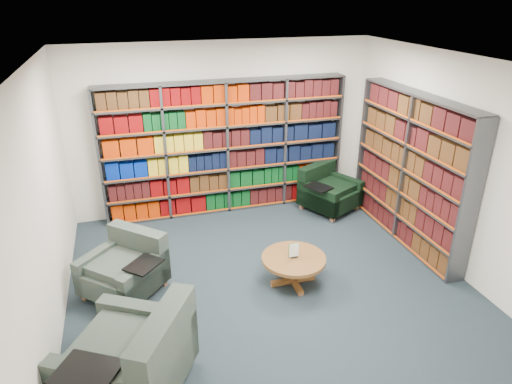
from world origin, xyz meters
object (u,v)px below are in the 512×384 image
object	(u,v)px
chair_green_right	(326,192)
chair_teal_front	(137,361)
coffee_table	(294,262)
chair_teal_left	(128,269)

from	to	relation	value
chair_green_right	chair_teal_front	world-z (taller)	chair_teal_front
coffee_table	chair_teal_left	bearing A→B (deg)	167.03
chair_green_right	coffee_table	xyz separation A→B (m)	(-1.35, -1.94, 0.01)
chair_green_right	coffee_table	world-z (taller)	chair_green_right
chair_green_right	chair_teal_front	xyz separation A→B (m)	(-3.37, -3.17, 0.07)
chair_teal_left	coffee_table	world-z (taller)	chair_teal_left
chair_green_right	coffee_table	distance (m)	2.36
coffee_table	chair_green_right	bearing A→B (deg)	55.21
chair_green_right	chair_teal_front	size ratio (longest dim) A/B	0.79
chair_teal_left	chair_teal_front	bearing A→B (deg)	-89.14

